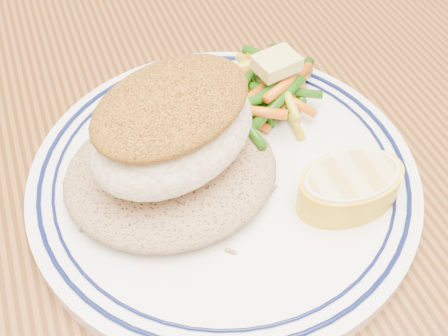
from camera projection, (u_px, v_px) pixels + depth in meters
dining_table at (190, 334)px, 0.42m from camera, size 1.50×0.90×0.75m
plate at (224, 178)px, 0.38m from camera, size 0.26×0.26×0.02m
rice_pilaf at (171, 169)px, 0.36m from camera, size 0.14×0.12×0.03m
fish_fillet at (173, 126)px, 0.33m from camera, size 0.13×0.12×0.06m
vegetable_pile at (263, 89)px, 0.41m from camera, size 0.11×0.11×0.03m
butter_pat at (276, 63)px, 0.39m from camera, size 0.03×0.03×0.01m
lemon_wedge at (350, 186)px, 0.35m from camera, size 0.07×0.06×0.03m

